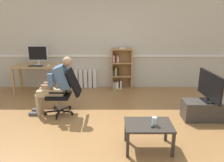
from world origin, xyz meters
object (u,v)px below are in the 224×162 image
(bookshelf, at_px, (120,70))
(tv_screen, at_px, (209,86))
(imac_monitor, at_px, (37,54))
(computer_desk, at_px, (38,69))
(computer_mouse, at_px, (48,65))
(person_seated, at_px, (55,84))
(keyboard, at_px, (35,66))
(office_chair, at_px, (65,90))
(radiator, at_px, (83,79))
(drinking_glass, at_px, (154,121))
(tv_stand, at_px, (206,110))
(coffee_table, at_px, (148,127))
(spare_remote, at_px, (154,125))

(bookshelf, distance_m, tv_screen, 2.58)
(imac_monitor, bearing_deg, bookshelf, 5.60)
(computer_desk, relative_size, computer_mouse, 13.07)
(computer_mouse, xyz_separation_m, bookshelf, (1.88, 0.41, -0.22))
(computer_desk, distance_m, bookshelf, 2.22)
(person_seated, bearing_deg, imac_monitor, -150.76)
(keyboard, distance_m, office_chair, 1.63)
(radiator, bearing_deg, computer_mouse, -148.02)
(computer_mouse, bearing_deg, drinking_glass, -48.82)
(tv_stand, distance_m, drinking_glass, 1.68)
(tv_stand, relative_size, tv_screen, 1.07)
(tv_screen, relative_size, coffee_table, 1.21)
(tv_stand, height_order, coffee_table, coffee_table)
(computer_desk, relative_size, spare_remote, 8.72)
(keyboard, height_order, person_seated, person_seated)
(radiator, relative_size, spare_remote, 5.13)
(bookshelf, height_order, tv_stand, bookshelf)
(imac_monitor, height_order, tv_stand, imac_monitor)
(office_chair, bearing_deg, computer_desk, -144.27)
(radiator, bearing_deg, tv_stand, -37.00)
(office_chair, xyz_separation_m, spare_remote, (1.61, -1.37, -0.09))
(computer_mouse, relative_size, coffee_table, 0.14)
(radiator, xyz_separation_m, drinking_glass, (1.48, -3.13, 0.23))
(computer_mouse, xyz_separation_m, radiator, (0.82, 0.51, -0.51))
(imac_monitor, distance_m, bookshelf, 2.27)
(keyboard, bearing_deg, spare_remote, -45.00)
(office_chair, relative_size, coffee_table, 1.34)
(office_chair, bearing_deg, keyboard, -140.59)
(computer_mouse, distance_m, radiator, 1.09)
(person_seated, xyz_separation_m, tv_stand, (3.07, -0.28, -0.46))
(radiator, bearing_deg, coffee_table, -65.62)
(bookshelf, distance_m, radiator, 1.11)
(keyboard, distance_m, tv_stand, 4.22)
(keyboard, xyz_separation_m, bookshelf, (2.22, 0.43, -0.22))
(radiator, xyz_separation_m, tv_screen, (2.74, -2.06, 0.43))
(tv_stand, xyz_separation_m, tv_screen, (0.00, 0.00, 0.50))
(bookshelf, bearing_deg, computer_desk, -172.37)
(keyboard, bearing_deg, bookshelf, 11.05)
(keyboard, height_order, coffee_table, keyboard)
(bookshelf, bearing_deg, drinking_glass, -82.35)
(radiator, height_order, tv_screen, tv_screen)
(computer_desk, distance_m, office_chair, 1.71)
(imac_monitor, bearing_deg, coffee_table, -47.55)
(coffee_table, bearing_deg, spare_remote, -43.67)
(computer_mouse, bearing_deg, computer_desk, 158.88)
(drinking_glass, bearing_deg, computer_mouse, 131.18)
(computer_mouse, height_order, radiator, computer_mouse)
(computer_desk, bearing_deg, bookshelf, 7.63)
(computer_desk, relative_size, tv_stand, 1.38)
(radiator, distance_m, tv_stand, 3.43)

